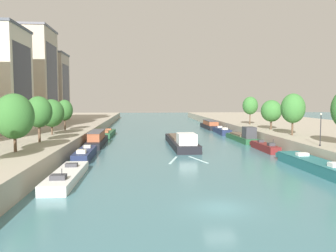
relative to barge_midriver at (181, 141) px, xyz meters
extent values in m
plane|color=#42757F|center=(-1.09, -35.85, -0.95)|extent=(400.00, 400.00, 0.00)
cube|color=#A89E89|center=(-35.85, 19.15, 0.24)|extent=(36.00, 170.00, 2.40)
cube|color=#A89E89|center=(33.68, 19.15, 0.24)|extent=(36.00, 170.00, 2.40)
cube|color=black|center=(-0.01, 0.72, -0.34)|extent=(4.34, 21.17, 1.23)
cube|color=black|center=(-0.20, 11.62, -0.22)|extent=(3.80, 1.32, 0.98)
cube|color=black|center=(-0.01, 0.72, 0.31)|extent=(4.42, 21.17, 0.06)
cube|color=white|center=(0.11, -6.45, 1.23)|extent=(3.05, 4.27, 1.79)
cube|color=black|center=(0.08, -4.33, 1.50)|extent=(2.38, 0.07, 0.50)
cube|color=brown|center=(-0.05, 2.83, 0.52)|extent=(3.29, 11.03, 0.36)
cylinder|color=#232328|center=(0.69, -5.60, 0.89)|extent=(0.07, 0.07, 1.10)
cube|color=silver|center=(0.77, -14.10, -0.94)|extent=(2.10, 5.84, 0.03)
cube|color=silver|center=(-2.83, -14.16, -0.94)|extent=(1.90, 5.89, 0.03)
cube|color=silver|center=(-15.43, -25.66, -0.48)|extent=(2.69, 12.48, 0.94)
cube|color=silver|center=(-15.45, -19.07, -0.39)|extent=(2.53, 1.21, 0.83)
cube|color=silver|center=(-15.43, -25.66, 0.01)|extent=(2.74, 12.48, 0.06)
cube|color=#38383D|center=(-15.44, -22.91, 0.24)|extent=(1.33, 0.90, 0.40)
cube|color=#38383D|center=(-15.42, -29.15, 0.28)|extent=(1.46, 1.10, 0.48)
cylinder|color=#232328|center=(-15.02, -29.40, 0.59)|extent=(0.07, 0.07, 1.10)
cube|color=#1E284C|center=(-15.74, -11.99, -0.33)|extent=(2.34, 10.51, 1.24)
cube|color=#1E284C|center=(-15.82, -6.40, -0.21)|extent=(2.11, 1.29, 0.99)
cube|color=#1E284C|center=(-15.74, -11.99, 0.32)|extent=(2.39, 10.51, 0.06)
cube|color=beige|center=(-15.77, -9.68, 0.55)|extent=(1.11, 0.92, 0.40)
cube|color=beige|center=(-15.70, -14.92, 0.59)|extent=(1.22, 1.12, 0.48)
cylinder|color=#232328|center=(-15.37, -15.12, 0.90)|extent=(0.07, 0.07, 1.10)
cube|color=black|center=(-15.86, 2.95, -0.37)|extent=(2.65, 14.33, 1.17)
cube|color=black|center=(-15.85, 10.47, -0.25)|extent=(2.51, 1.25, 0.95)
cube|color=black|center=(-15.86, 2.95, 0.25)|extent=(2.70, 14.33, 0.06)
cube|color=#9E5133|center=(-15.86, 2.23, 1.02)|extent=(2.17, 9.17, 1.50)
cube|color=#4C4C51|center=(-15.86, 2.23, 1.81)|extent=(2.33, 9.45, 0.08)
cylinder|color=#232328|center=(-15.46, -1.35, 0.83)|extent=(0.07, 0.07, 1.10)
cube|color=#235633|center=(-15.57, 18.77, -0.38)|extent=(3.07, 12.93, 1.15)
cube|color=#235633|center=(-15.42, 25.55, -0.27)|extent=(2.66, 1.30, 0.94)
cube|color=#235633|center=(-15.57, 18.77, 0.22)|extent=(3.12, 12.93, 0.06)
cube|color=#9E5133|center=(-15.51, 21.60, 0.45)|extent=(1.41, 0.93, 0.40)
cube|color=#9E5133|center=(-15.66, 15.17, 0.49)|extent=(1.55, 1.13, 0.48)
cylinder|color=#232328|center=(-15.25, 14.90, 0.80)|extent=(0.07, 0.07, 1.10)
cube|color=#23666B|center=(13.85, -22.79, -0.32)|extent=(3.50, 14.90, 1.26)
cube|color=#23666B|center=(13.56, -15.05, -0.20)|extent=(2.84, 1.37, 1.00)
cube|color=#23666B|center=(13.85, -22.79, 0.34)|extent=(3.55, 14.90, 0.06)
cube|color=white|center=(13.73, -19.54, 0.57)|extent=(1.50, 0.95, 0.40)
cube|color=maroon|center=(13.68, -6.28, -0.39)|extent=(1.84, 9.39, 1.12)
cube|color=maroon|center=(13.64, -1.24, -0.28)|extent=(1.70, 1.25, 0.93)
cube|color=maroon|center=(13.68, -6.28, 0.20)|extent=(1.88, 9.39, 0.06)
cube|color=#38383D|center=(13.66, -4.21, 0.43)|extent=(0.90, 0.91, 0.40)
cube|color=#38383D|center=(13.69, -8.90, 0.47)|extent=(0.99, 1.11, 0.48)
cylinder|color=#232328|center=(13.96, -9.09, 0.78)|extent=(0.07, 0.07, 1.10)
cube|color=#235633|center=(13.75, 7.48, -0.45)|extent=(3.16, 13.66, 1.01)
cube|color=#235633|center=(13.57, 14.62, -0.34)|extent=(2.71, 1.28, 0.87)
cube|color=#235633|center=(13.75, 7.48, 0.09)|extent=(3.21, 13.66, 0.06)
cube|color=#38383D|center=(13.86, 2.86, 1.25)|extent=(2.18, 2.77, 2.26)
cube|color=black|center=(13.83, 4.23, 1.59)|extent=(1.69, 0.07, 0.63)
cube|color=brown|center=(13.71, 8.84, 0.30)|extent=(2.38, 7.12, 0.36)
cylinder|color=#232328|center=(14.27, 3.41, 0.67)|extent=(0.07, 0.07, 1.10)
cube|color=#1E284C|center=(13.22, 22.91, -0.31)|extent=(2.62, 11.85, 1.28)
cube|color=#1E284C|center=(13.35, 29.16, -0.18)|extent=(2.28, 1.31, 1.01)
cube|color=#1E284C|center=(13.22, 22.91, 0.36)|extent=(2.67, 11.85, 0.06)
cube|color=beige|center=(13.27, 25.51, 0.59)|extent=(1.21, 0.92, 0.40)
cube|color=beige|center=(13.15, 19.61, 0.63)|extent=(1.33, 1.13, 0.48)
cylinder|color=#232328|center=(13.50, 19.37, 0.94)|extent=(0.07, 0.07, 1.10)
cube|color=black|center=(13.24, 38.17, -0.38)|extent=(3.29, 15.51, 1.15)
cube|color=black|center=(13.27, 46.27, -0.26)|extent=(3.07, 1.25, 0.94)
cube|color=black|center=(13.24, 38.17, 0.23)|extent=(3.35, 15.51, 0.06)
cube|color=#9E5133|center=(13.24, 37.40, 0.87)|extent=(2.69, 9.93, 1.23)
cube|color=#4C4C51|center=(13.24, 37.40, 1.52)|extent=(2.88, 10.23, 0.08)
cylinder|color=#232328|center=(13.71, 33.52, 0.81)|extent=(0.07, 0.07, 1.10)
cylinder|color=brown|center=(-22.62, -20.21, 2.85)|extent=(0.36, 0.36, 2.81)
ellipsoid|color=#336B2D|center=(-22.62, -20.21, 5.76)|extent=(4.64, 4.64, 5.47)
cylinder|color=brown|center=(-22.54, -10.78, 3.06)|extent=(0.38, 0.38, 3.23)
ellipsoid|color=#336B2D|center=(-22.54, -10.78, 5.94)|extent=(3.89, 3.89, 4.62)
cylinder|color=brown|center=(-23.43, -0.24, 2.71)|extent=(0.30, 0.30, 2.54)
ellipsoid|color=#336B2D|center=(-23.43, -0.24, 5.35)|extent=(4.42, 4.42, 4.95)
cylinder|color=brown|center=(-23.05, 8.39, 2.94)|extent=(0.29, 0.29, 2.99)
ellipsoid|color=#336B2D|center=(-23.05, 8.39, 5.60)|extent=(3.29, 3.29, 4.25)
cylinder|color=brown|center=(19.26, -4.46, 3.12)|extent=(0.34, 0.34, 3.35)
ellipsoid|color=#387533|center=(19.26, -4.46, 6.22)|extent=(4.17, 4.17, 5.21)
cylinder|color=brown|center=(20.02, 7.32, 2.78)|extent=(0.40, 0.40, 2.67)
ellipsoid|color=#387533|center=(20.02, 7.32, 5.38)|extent=(4.33, 4.33, 4.58)
cylinder|color=brown|center=(20.16, 21.71, 3.23)|extent=(0.25, 0.25, 3.57)
ellipsoid|color=#387533|center=(20.16, 21.71, 6.25)|extent=(3.84, 3.84, 4.51)
cylinder|color=black|center=(16.88, -18.14, 3.54)|extent=(0.11, 0.11, 4.20)
sphere|color=#EAE5C6|center=(16.88, -18.14, 5.78)|extent=(0.28, 0.28, 0.28)
cylinder|color=black|center=(16.88, -18.14, 1.54)|extent=(0.22, 0.22, 0.20)
cube|color=#232833|center=(-30.00, 5.30, 12.35)|extent=(0.04, 9.87, 11.89)
cube|color=#B2A38E|center=(-36.69, 25.73, 13.29)|extent=(13.88, 12.38, 23.69)
cube|color=slate|center=(-36.69, 25.73, 25.38)|extent=(14.30, 12.76, 0.50)
cube|color=#232833|center=(-29.72, 25.73, 14.47)|extent=(0.04, 9.91, 14.22)
cube|color=#A89989|center=(-36.69, 42.73, 11.31)|extent=(13.17, 10.55, 19.74)
cube|color=#565B66|center=(-36.69, 42.73, 21.43)|extent=(13.56, 10.86, 0.50)
cube|color=#232833|center=(-30.08, 42.73, 12.30)|extent=(0.04, 8.44, 11.84)
camera|label=1|loc=(-7.37, -61.89, 7.74)|focal=36.02mm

